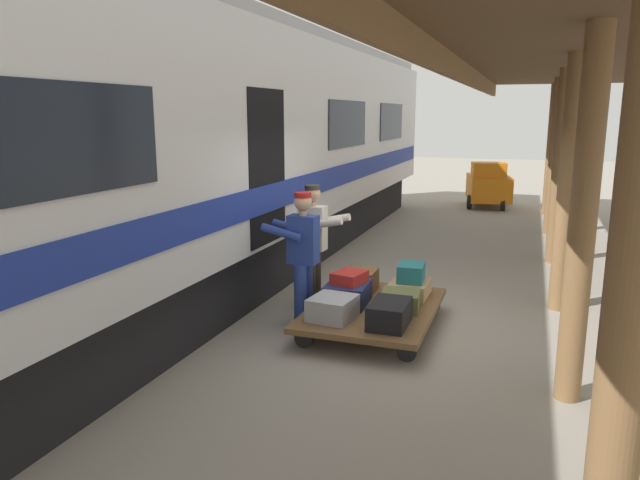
{
  "coord_description": "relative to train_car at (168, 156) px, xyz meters",
  "views": [
    {
      "loc": [
        -1.36,
        7.08,
        2.64
      ],
      "look_at": [
        0.97,
        0.49,
        1.15
      ],
      "focal_mm": 33.44,
      "sensor_mm": 36.0,
      "label": 1
    }
  ],
  "objects": [
    {
      "name": "ground_plane",
      "position": [
        -3.36,
        0.0,
        -2.06
      ],
      "size": [
        60.0,
        60.0,
        0.0
      ],
      "primitive_type": "plane",
      "color": "gray"
    },
    {
      "name": "platform_canopy",
      "position": [
        -5.13,
        0.0,
        1.19
      ],
      "size": [
        3.2,
        20.32,
        3.56
      ],
      "color": "brown",
      "rests_on": "ground_plane"
    },
    {
      "name": "train_car",
      "position": [
        0.0,
        0.0,
        0.0
      ],
      "size": [
        3.02,
        20.5,
        4.0
      ],
      "color": "silver",
      "rests_on": "ground_plane"
    },
    {
      "name": "luggage_cart",
      "position": [
        -2.99,
        0.19,
        -1.81
      ],
      "size": [
        1.5,
        2.18,
        0.29
      ],
      "color": "brown",
      "rests_on": "ground_plane"
    },
    {
      "name": "suitcase_navy_fabric",
      "position": [
        -2.66,
        0.19,
        -1.64
      ],
      "size": [
        0.53,
        0.65,
        0.27
      ],
      "primitive_type": "cube",
      "rotation": [
        0.0,
        0.0,
        0.05
      ],
      "color": "navy",
      "rests_on": "luggage_cart"
    },
    {
      "name": "suitcase_olive_duffel",
      "position": [
        -3.33,
        0.19,
        -1.66
      ],
      "size": [
        0.5,
        0.51,
        0.23
      ],
      "primitive_type": "cube",
      "rotation": [
        0.0,
        0.0,
        0.11
      ],
      "color": "brown",
      "rests_on": "luggage_cart"
    },
    {
      "name": "suitcase_brown_leather",
      "position": [
        -2.66,
        -0.41,
        -1.63
      ],
      "size": [
        0.42,
        0.47,
        0.29
      ],
      "primitive_type": "cube",
      "rotation": [
        0.0,
        0.0,
        0.01
      ],
      "color": "brown",
      "rests_on": "luggage_cart"
    },
    {
      "name": "suitcase_tan_vintage",
      "position": [
        -3.33,
        -0.41,
        -1.68
      ],
      "size": [
        0.49,
        0.59,
        0.2
      ],
      "primitive_type": "cube",
      "rotation": [
        0.0,
        0.0,
        -0.02
      ],
      "color": "tan",
      "rests_on": "luggage_cart"
    },
    {
      "name": "suitcase_black_hardshell",
      "position": [
        -3.33,
        0.79,
        -1.64
      ],
      "size": [
        0.41,
        0.63,
        0.28
      ],
      "primitive_type": "cube",
      "rotation": [
        0.0,
        0.0,
        0.01
      ],
      "color": "black",
      "rests_on": "luggage_cart"
    },
    {
      "name": "suitcase_gray_aluminum",
      "position": [
        -2.66,
        0.79,
        -1.64
      ],
      "size": [
        0.53,
        0.58,
        0.26
      ],
      "primitive_type": "cube",
      "rotation": [
        0.0,
        0.0,
        -0.12
      ],
      "color": "#9EA0A5",
      "rests_on": "luggage_cart"
    },
    {
      "name": "suitcase_red_plastic",
      "position": [
        -2.68,
        0.19,
        -1.43
      ],
      "size": [
        0.42,
        0.48,
        0.15
      ],
      "primitive_type": "cube",
      "rotation": [
        0.0,
        0.0,
        -0.23
      ],
      "color": "#AD231E",
      "rests_on": "suitcase_navy_fabric"
    },
    {
      "name": "suitcase_teal_softside",
      "position": [
        -3.34,
        -0.43,
        -1.46
      ],
      "size": [
        0.35,
        0.47,
        0.23
      ],
      "primitive_type": "cube",
      "rotation": [
        0.0,
        0.0,
        0.07
      ],
      "color": "#1E666B",
      "rests_on": "suitcase_tan_vintage"
    },
    {
      "name": "porter_in_overalls",
      "position": [
        -2.12,
        0.39,
        -1.14
      ],
      "size": [
        0.67,
        0.43,
        1.7
      ],
      "color": "navy",
      "rests_on": "ground_plane"
    },
    {
      "name": "porter_by_door",
      "position": [
        -2.01,
        -0.35,
        -1.14
      ],
      "size": [
        0.68,
        0.44,
        1.7
      ],
      "color": "#332D28",
      "rests_on": "ground_plane"
    },
    {
      "name": "baggage_tug",
      "position": [
        -3.61,
        -10.52,
        -1.43
      ],
      "size": [
        1.42,
        1.89,
        1.3
      ],
      "color": "orange",
      "rests_on": "ground_plane"
    }
  ]
}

